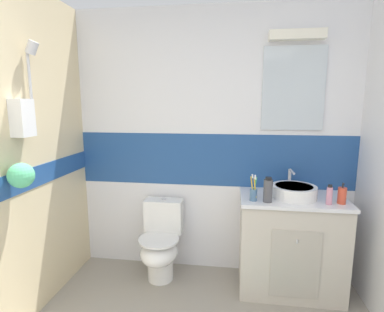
{
  "coord_description": "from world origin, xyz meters",
  "views": [
    {
      "loc": [
        0.2,
        -0.4,
        1.63
      ],
      "look_at": [
        -0.11,
        1.77,
        1.25
      ],
      "focal_mm": 27.96,
      "sensor_mm": 36.0,
      "label": 1
    }
  ],
  "objects_px": {
    "toilet": "(161,243)",
    "mouthwash_bottle": "(268,190)",
    "toothbrush_cup": "(253,193)",
    "soap_dispenser": "(342,195)",
    "sink_basin": "(294,191)",
    "deodorant_spray_can": "(329,195)"
  },
  "relations": [
    {
      "from": "toilet",
      "to": "mouthwash_bottle",
      "type": "relative_size",
      "value": 3.62
    },
    {
      "from": "sink_basin",
      "to": "mouthwash_bottle",
      "type": "distance_m",
      "value": 0.28
    },
    {
      "from": "sink_basin",
      "to": "toilet",
      "type": "relative_size",
      "value": 0.57
    },
    {
      "from": "sink_basin",
      "to": "toothbrush_cup",
      "type": "relative_size",
      "value": 1.91
    },
    {
      "from": "sink_basin",
      "to": "soap_dispenser",
      "type": "height_order",
      "value": "sink_basin"
    },
    {
      "from": "toothbrush_cup",
      "to": "mouthwash_bottle",
      "type": "height_order",
      "value": "toothbrush_cup"
    },
    {
      "from": "soap_dispenser",
      "to": "deodorant_spray_can",
      "type": "relative_size",
      "value": 1.08
    },
    {
      "from": "soap_dispenser",
      "to": "deodorant_spray_can",
      "type": "height_order",
      "value": "soap_dispenser"
    },
    {
      "from": "deodorant_spray_can",
      "to": "toilet",
      "type": "bearing_deg",
      "value": 173.07
    },
    {
      "from": "sink_basin",
      "to": "mouthwash_bottle",
      "type": "relative_size",
      "value": 2.06
    },
    {
      "from": "mouthwash_bottle",
      "to": "deodorant_spray_can",
      "type": "xyz_separation_m",
      "value": [
        0.47,
        0.01,
        -0.02
      ]
    },
    {
      "from": "soap_dispenser",
      "to": "mouthwash_bottle",
      "type": "distance_m",
      "value": 0.58
    },
    {
      "from": "soap_dispenser",
      "to": "mouthwash_bottle",
      "type": "xyz_separation_m",
      "value": [
        -0.58,
        -0.04,
        0.03
      ]
    },
    {
      "from": "toilet",
      "to": "deodorant_spray_can",
      "type": "bearing_deg",
      "value": -6.93
    },
    {
      "from": "sink_basin",
      "to": "deodorant_spray_can",
      "type": "relative_size",
      "value": 2.64
    },
    {
      "from": "toilet",
      "to": "soap_dispenser",
      "type": "relative_size",
      "value": 4.31
    },
    {
      "from": "sink_basin",
      "to": "toilet",
      "type": "bearing_deg",
      "value": 178.89
    },
    {
      "from": "toothbrush_cup",
      "to": "mouthwash_bottle",
      "type": "bearing_deg",
      "value": -8.56
    },
    {
      "from": "toothbrush_cup",
      "to": "toilet",
      "type": "bearing_deg",
      "value": 168.93
    },
    {
      "from": "toilet",
      "to": "toothbrush_cup",
      "type": "height_order",
      "value": "toothbrush_cup"
    },
    {
      "from": "toothbrush_cup",
      "to": "soap_dispenser",
      "type": "distance_m",
      "value": 0.69
    },
    {
      "from": "toilet",
      "to": "toothbrush_cup",
      "type": "bearing_deg",
      "value": -11.07
    }
  ]
}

